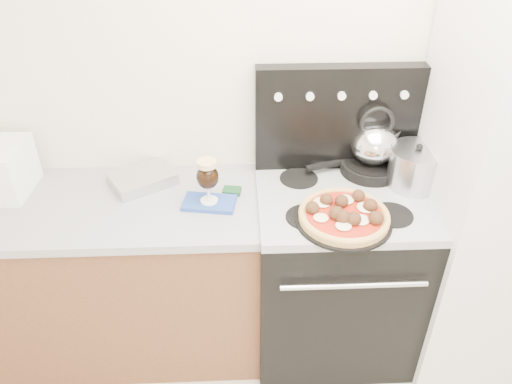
{
  "coord_description": "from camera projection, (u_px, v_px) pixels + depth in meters",
  "views": [
    {
      "loc": [
        -0.38,
        -0.63,
        2.19
      ],
      "look_at": [
        -0.31,
        1.05,
        1.04
      ],
      "focal_mm": 35.0,
      "sensor_mm": 36.0,
      "label": 1
    }
  ],
  "objects": [
    {
      "name": "stove_body",
      "position": [
        333.0,
        275.0,
        2.49
      ],
      "size": [
        0.76,
        0.65,
        0.88
      ],
      "primitive_type": "cube",
      "color": "black",
      "rests_on": "ground"
    },
    {
      "name": "skillet",
      "position": [
        370.0,
        167.0,
        2.38
      ],
      "size": [
        0.36,
        0.36,
        0.05
      ],
      "primitive_type": "cylinder",
      "rotation": [
        0.0,
        0.0,
        0.31
      ],
      "color": "black",
      "rests_on": "cooktop"
    },
    {
      "name": "tea_kettle",
      "position": [
        375.0,
        140.0,
        2.3
      ],
      "size": [
        0.22,
        0.22,
        0.24
      ],
      "primitive_type": null,
      "rotation": [
        0.0,
        0.0,
        -0.03
      ],
      "color": "silver",
      "rests_on": "skillet"
    },
    {
      "name": "backguard",
      "position": [
        337.0,
        118.0,
        2.31
      ],
      "size": [
        0.76,
        0.08,
        0.5
      ],
      "primitive_type": "cube",
      "color": "black",
      "rests_on": "cooktop"
    },
    {
      "name": "pizza",
      "position": [
        344.0,
        214.0,
        2.05
      ],
      "size": [
        0.41,
        0.41,
        0.05
      ],
      "primitive_type": null,
      "rotation": [
        0.0,
        0.0,
        0.1
      ],
      "color": "#EAB157",
      "rests_on": "pizza_pan"
    },
    {
      "name": "oven_mitt",
      "position": [
        209.0,
        203.0,
        2.2
      ],
      "size": [
        0.25,
        0.17,
        0.02
      ],
      "primitive_type": "cube",
      "rotation": [
        0.0,
        0.0,
        -0.16
      ],
      "color": "#2648A4",
      "rests_on": "countertop"
    },
    {
      "name": "base_cabinet",
      "position": [
        112.0,
        279.0,
        2.48
      ],
      "size": [
        1.45,
        0.6,
        0.86
      ],
      "primitive_type": "cube",
      "color": "brown",
      "rests_on": "ground"
    },
    {
      "name": "foil_sheet",
      "position": [
        143.0,
        179.0,
        2.33
      ],
      "size": [
        0.34,
        0.32,
        0.06
      ],
      "primitive_type": "cube",
      "rotation": [
        0.0,
        0.0,
        0.54
      ],
      "color": "silver",
      "rests_on": "countertop"
    },
    {
      "name": "pizza_pan",
      "position": [
        343.0,
        220.0,
        2.07
      ],
      "size": [
        0.45,
        0.45,
        0.01
      ],
      "primitive_type": "cylinder",
      "rotation": [
        0.0,
        0.0,
        0.13
      ],
      "color": "black",
      "rests_on": "cooktop"
    },
    {
      "name": "stock_pot",
      "position": [
        415.0,
        168.0,
        2.25
      ],
      "size": [
        0.3,
        0.3,
        0.17
      ],
      "primitive_type": "cylinder",
      "rotation": [
        0.0,
        0.0,
        0.32
      ],
      "color": "silver",
      "rests_on": "cooktop"
    },
    {
      "name": "room_shell",
      "position": [
        387.0,
        285.0,
        1.31
      ],
      "size": [
        3.52,
        3.01,
        2.52
      ],
      "color": "beige",
      "rests_on": "ground"
    },
    {
      "name": "countertop",
      "position": [
        96.0,
        206.0,
        2.23
      ],
      "size": [
        1.48,
        0.63,
        0.04
      ],
      "primitive_type": "cube",
      "color": "#A0A0A8",
      "rests_on": "base_cabinet"
    },
    {
      "name": "fridge",
      "position": [
        501.0,
        190.0,
        2.21
      ],
      "size": [
        0.64,
        0.68,
        1.9
      ],
      "primitive_type": "cube",
      "color": "silver",
      "rests_on": "ground"
    },
    {
      "name": "beer_glass",
      "position": [
        208.0,
        181.0,
        2.13
      ],
      "size": [
        0.11,
        0.11,
        0.21
      ],
      "primitive_type": null,
      "rotation": [
        0.0,
        0.0,
        0.09
      ],
      "color": "black",
      "rests_on": "oven_mitt"
    },
    {
      "name": "cooktop",
      "position": [
        342.0,
        200.0,
        2.23
      ],
      "size": [
        0.76,
        0.65,
        0.04
      ],
      "primitive_type": "cube",
      "color": "#ADADB2",
      "rests_on": "stove_body"
    }
  ]
}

